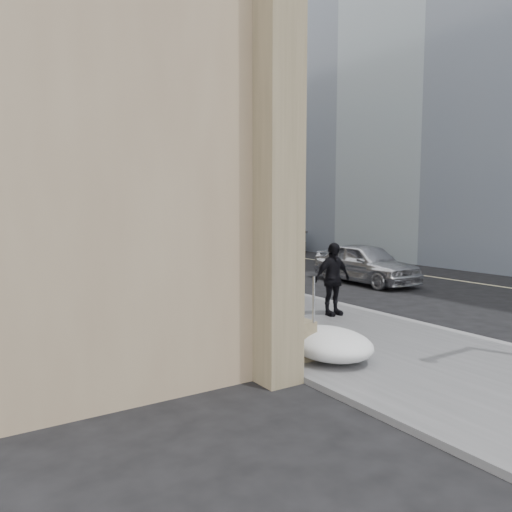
{
  "coord_description": "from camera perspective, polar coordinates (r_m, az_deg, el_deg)",
  "views": [
    {
      "loc": [
        -7.88,
        -9.35,
        3.17
      ],
      "look_at": [
        -0.13,
        2.63,
        1.7
      ],
      "focal_mm": 35.0,
      "sensor_mm": 36.0,
      "label": 1
    }
  ],
  "objects": [
    {
      "name": "curb",
      "position": [
        22.23,
        -4.36,
        -2.18
      ],
      "size": [
        0.24,
        80.0,
        0.12
      ],
      "primitive_type": "cube",
      "color": "slate",
      "rests_on": "ground"
    },
    {
      "name": "bg_building_mid",
      "position": [
        71.19,
        -23.64,
        14.14
      ],
      "size": [
        30.0,
        12.0,
        28.0
      ],
      "primitive_type": "cube",
      "color": "slate",
      "rests_on": "ground"
    },
    {
      "name": "traffic_signal",
      "position": [
        32.9,
        -15.39,
        7.12
      ],
      "size": [
        4.1,
        0.22,
        6.0
      ],
      "color": "#2D2D30",
      "rests_on": "ground"
    },
    {
      "name": "ground",
      "position": [
        12.63,
        7.08,
        -8.7
      ],
      "size": [
        140.0,
        140.0,
        0.0
      ],
      "primitive_type": "plane",
      "color": "black",
      "rests_on": "ground"
    },
    {
      "name": "sidewalk",
      "position": [
        21.12,
        -10.62,
        -2.69
      ],
      "size": [
        5.0,
        80.0,
        0.12
      ],
      "primitive_type": "cube",
      "color": "#4C4C4E",
      "rests_on": "ground"
    },
    {
      "name": "pedestrian",
      "position": [
        13.93,
        8.74,
        -2.61
      ],
      "size": [
        1.19,
        0.52,
        2.02
      ],
      "primitive_type": "imported",
      "rotation": [
        0.0,
        0.0,
        -0.02
      ],
      "color": "black",
      "rests_on": "sidewalk"
    },
    {
      "name": "mounted_horse_right",
      "position": [
        17.27,
        0.86,
        -0.44
      ],
      "size": [
        2.15,
        2.29,
        2.71
      ],
      "rotation": [
        0.0,
        0.0,
        2.87
      ],
      "color": "#481E14",
      "rests_on": "sidewalk"
    },
    {
      "name": "snow_bank",
      "position": [
        18.81,
        -12.46,
        -2.51
      ],
      "size": [
        1.7,
        18.1,
        0.76
      ],
      "color": "silver",
      "rests_on": "sidewalk"
    },
    {
      "name": "far_podium",
      "position": [
        30.37,
        17.52,
        3.4
      ],
      "size": [
        2.0,
        80.0,
        4.0
      ],
      "primitive_type": "cube",
      "color": "#6D6146",
      "rests_on": "ground"
    },
    {
      "name": "car_silver",
      "position": [
        20.66,
        12.38,
        -0.8
      ],
      "size": [
        1.99,
        4.82,
        1.63
      ],
      "primitive_type": "imported",
      "rotation": [
        0.0,
        0.0,
        -0.01
      ],
      "color": "#B4B5BC",
      "rests_on": "ground"
    },
    {
      "name": "mounted_horse_left",
      "position": [
        15.67,
        -7.36,
        -0.97
      ],
      "size": [
        1.31,
        2.75,
        2.8
      ],
      "rotation": [
        0.0,
        0.0,
        3.17
      ],
      "color": "#4E2217",
      "rests_on": "sidewalk"
    },
    {
      "name": "car_grey",
      "position": [
        34.73,
        1.68,
        1.87
      ],
      "size": [
        3.37,
        5.51,
        1.49
      ],
      "primitive_type": "imported",
      "rotation": [
        0.0,
        0.0,
        3.41
      ],
      "color": "#55565C",
      "rests_on": "ground"
    },
    {
      "name": "streetlight_mid",
      "position": [
        25.69,
        -8.52,
        8.96
      ],
      "size": [
        1.71,
        0.24,
        8.0
      ],
      "color": "#2D2D30",
      "rests_on": "ground"
    },
    {
      "name": "streetlight_far",
      "position": [
        44.66,
        -19.27,
        7.36
      ],
      "size": [
        1.71,
        0.24,
        8.0
      ],
      "color": "#2D2D30",
      "rests_on": "ground"
    },
    {
      "name": "lane_line",
      "position": [
        26.88,
        10.57,
        -0.99
      ],
      "size": [
        0.15,
        70.0,
        0.01
      ],
      "primitive_type": "cube",
      "color": "#BFB78C",
      "rests_on": "ground"
    }
  ]
}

